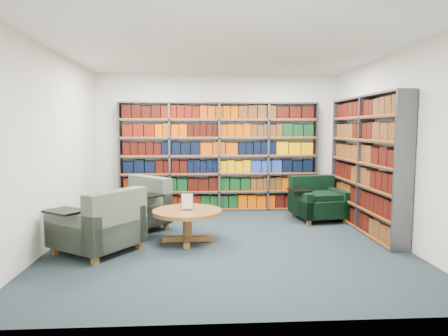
{
  "coord_description": "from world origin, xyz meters",
  "views": [
    {
      "loc": [
        -0.38,
        -5.81,
        1.69
      ],
      "look_at": [
        0.0,
        0.6,
        1.05
      ],
      "focal_mm": 32.0,
      "sensor_mm": 36.0,
      "label": 1
    }
  ],
  "objects": [
    {
      "name": "chair_teal_front",
      "position": [
        -1.72,
        -0.41,
        0.35
      ],
      "size": [
        1.33,
        1.33,
        0.87
      ],
      "color": "#0F273A",
      "rests_on": "ground"
    },
    {
      "name": "chair_green_right",
      "position": [
        1.78,
        1.43,
        0.32
      ],
      "size": [
        1.09,
        0.99,
        0.79
      ],
      "color": "black",
      "rests_on": "ground"
    },
    {
      "name": "coffee_table",
      "position": [
        -0.58,
        0.03,
        0.39
      ],
      "size": [
        1.03,
        1.03,
        0.72
      ],
      "color": "olive",
      "rests_on": "ground"
    },
    {
      "name": "room_shell",
      "position": [
        0.0,
        0.0,
        1.4
      ],
      "size": [
        5.02,
        5.02,
        2.82
      ],
      "color": "black",
      "rests_on": "ground"
    },
    {
      "name": "bookshelf_back",
      "position": [
        0.0,
        2.34,
        1.1
      ],
      "size": [
        4.0,
        0.28,
        2.2
      ],
      "color": "#47494F",
      "rests_on": "ground"
    },
    {
      "name": "chair_teal_left",
      "position": [
        -1.45,
        0.87,
        0.35
      ],
      "size": [
        1.34,
        1.34,
        0.86
      ],
      "color": "#0F273A",
      "rests_on": "ground"
    },
    {
      "name": "bookshelf_right",
      "position": [
        2.34,
        0.6,
        1.1
      ],
      "size": [
        0.28,
        2.5,
        2.2
      ],
      "color": "#47494F",
      "rests_on": "ground"
    }
  ]
}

